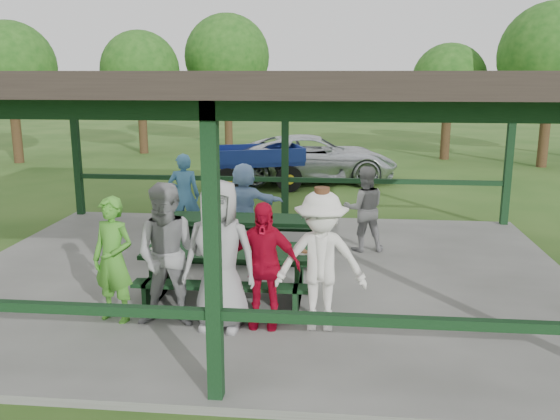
# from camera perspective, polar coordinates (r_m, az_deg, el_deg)

# --- Properties ---
(ground) EXTENTS (90.00, 90.00, 0.00)m
(ground) POSITION_cam_1_polar(r_m,az_deg,el_deg) (9.82, -1.58, -6.71)
(ground) COLOR #274B17
(ground) RESTS_ON ground
(concrete_slab) EXTENTS (10.00, 8.00, 0.10)m
(concrete_slab) POSITION_cam_1_polar(r_m,az_deg,el_deg) (9.81, -1.58, -6.44)
(concrete_slab) COLOR #62625D
(concrete_slab) RESTS_ON ground
(pavilion_structure) EXTENTS (10.60, 8.60, 3.24)m
(pavilion_structure) POSITION_cam_1_polar(r_m,az_deg,el_deg) (9.25, -1.70, 12.10)
(pavilion_structure) COLOR black
(pavilion_structure) RESTS_ON concrete_slab
(picnic_table_near) EXTENTS (2.40, 1.39, 0.75)m
(picnic_table_near) POSITION_cam_1_polar(r_m,az_deg,el_deg) (8.57, -5.06, -5.73)
(picnic_table_near) COLOR black
(picnic_table_near) RESTS_ON concrete_slab
(picnic_table_far) EXTENTS (2.74, 1.39, 0.75)m
(picnic_table_far) POSITION_cam_1_polar(r_m,az_deg,el_deg) (10.46, -3.20, -2.17)
(picnic_table_far) COLOR black
(picnic_table_far) RESTS_ON concrete_slab
(table_setting) EXTENTS (2.38, 0.45, 0.10)m
(table_setting) POSITION_cam_1_polar(r_m,az_deg,el_deg) (8.52, -4.87, -3.62)
(table_setting) COLOR white
(table_setting) RESTS_ON picnic_table_near
(contestant_green) EXTENTS (0.70, 0.56, 1.67)m
(contestant_green) POSITION_cam_1_polar(r_m,az_deg,el_deg) (8.08, -15.75, -4.62)
(contestant_green) COLOR #4A9E2C
(contestant_green) RESTS_ON concrete_slab
(contestant_grey_left) EXTENTS (0.96, 0.77, 1.89)m
(contestant_grey_left) POSITION_cam_1_polar(r_m,az_deg,el_deg) (7.70, -10.54, -4.37)
(contestant_grey_left) COLOR gray
(contestant_grey_left) RESTS_ON concrete_slab
(contestant_grey_mid) EXTENTS (1.00, 0.70, 1.94)m
(contestant_grey_mid) POSITION_cam_1_polar(r_m,az_deg,el_deg) (7.55, -5.81, -4.35)
(contestant_grey_mid) COLOR #9A9A9C
(contestant_grey_mid) RESTS_ON concrete_slab
(contestant_red) EXTENTS (0.99, 0.47, 1.65)m
(contestant_red) POSITION_cam_1_polar(r_m,az_deg,el_deg) (7.60, -1.68, -5.31)
(contestant_red) COLOR #B80925
(contestant_red) RESTS_ON concrete_slab
(contestant_white_fedora) EXTENTS (1.18, 0.70, 1.86)m
(contestant_white_fedora) POSITION_cam_1_polar(r_m,az_deg,el_deg) (7.51, 3.95, -4.96)
(contestant_white_fedora) COLOR white
(contestant_white_fedora) RESTS_ON concrete_slab
(spectator_lblue) EXTENTS (1.50, 0.61, 1.58)m
(spectator_lblue) POSITION_cam_1_polar(r_m,az_deg,el_deg) (11.33, -3.47, 0.63)
(spectator_lblue) COLOR #98BDEB
(spectator_lblue) RESTS_ON concrete_slab
(spectator_blue) EXTENTS (0.68, 0.50, 1.69)m
(spectator_blue) POSITION_cam_1_polar(r_m,az_deg,el_deg) (11.87, -9.21, 1.35)
(spectator_blue) COLOR teal
(spectator_blue) RESTS_ON concrete_slab
(spectator_grey) EXTENTS (0.84, 0.70, 1.58)m
(spectator_grey) POSITION_cam_1_polar(r_m,az_deg,el_deg) (10.98, 8.10, 0.12)
(spectator_grey) COLOR #969698
(spectator_grey) RESTS_ON concrete_slab
(pickup_truck) EXTENTS (5.47, 3.09, 1.44)m
(pickup_truck) POSITION_cam_1_polar(r_m,az_deg,el_deg) (18.56, 3.20, 4.99)
(pickup_truck) COLOR silver
(pickup_truck) RESTS_ON ground
(farm_trailer) EXTENTS (3.80, 2.43, 1.33)m
(farm_trailer) POSITION_cam_1_polar(r_m,az_deg,el_deg) (17.33, -2.61, 4.21)
(farm_trailer) COLOR navy
(farm_trailer) RESTS_ON ground
(tree_far_left) EXTENTS (3.23, 3.23, 5.04)m
(tree_far_left) POSITION_cam_1_polar(r_m,az_deg,el_deg) (25.67, -13.33, 12.91)
(tree_far_left) COLOR #372416
(tree_far_left) RESTS_ON ground
(tree_left) EXTENTS (3.78, 3.78, 5.91)m
(tree_left) POSITION_cam_1_polar(r_m,az_deg,el_deg) (27.42, -5.10, 14.44)
(tree_left) COLOR #372416
(tree_left) RESTS_ON ground
(tree_mid) EXTENTS (2.85, 2.85, 4.45)m
(tree_mid) POSITION_cam_1_polar(r_m,az_deg,el_deg) (24.11, 15.95, 11.81)
(tree_mid) COLOR #372416
(tree_mid) RESTS_ON ground
(tree_right) EXTENTS (3.68, 3.68, 5.75)m
(tree_right) POSITION_cam_1_polar(r_m,az_deg,el_deg) (23.25, 24.72, 13.31)
(tree_right) COLOR #372416
(tree_right) RESTS_ON ground
(tree_edge_left) EXTENTS (3.33, 3.33, 5.20)m
(tree_edge_left) POSITION_cam_1_polar(r_m,az_deg,el_deg) (24.39, -24.55, 12.38)
(tree_edge_left) COLOR #372416
(tree_edge_left) RESTS_ON ground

